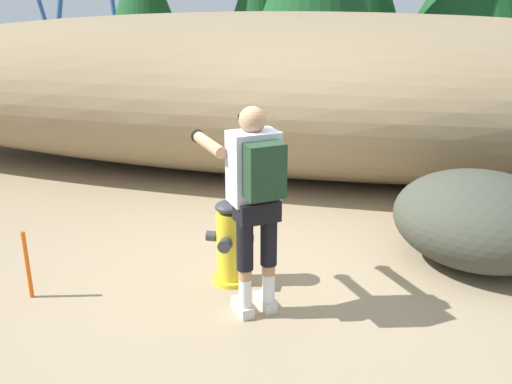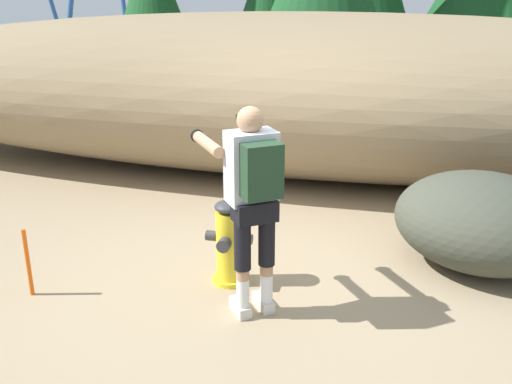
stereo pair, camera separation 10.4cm
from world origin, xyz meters
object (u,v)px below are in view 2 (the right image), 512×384
Objects in this scene: utility_worker at (251,187)px; boulder_large at (482,221)px; survey_stake at (28,263)px; fire_hydrant at (229,243)px.

utility_worker reaches higher than boulder_large.
boulder_large is at bearing 21.15° from survey_stake.
utility_worker reaches higher than fire_hydrant.
utility_worker is 1.04× the size of boulder_large.
fire_hydrant is 2.33m from boulder_large.
survey_stake is at bearing -158.85° from boulder_large.
fire_hydrant is at bearing 21.14° from survey_stake.
boulder_large is 2.66× the size of survey_stake.
fire_hydrant is 0.51× the size of boulder_large.
utility_worker is at bearing -145.96° from boulder_large.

